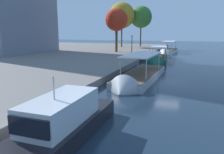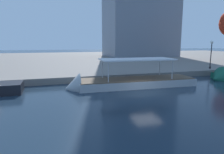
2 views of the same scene
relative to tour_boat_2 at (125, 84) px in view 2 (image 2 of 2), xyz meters
name	(u,v)px [view 2 (image 2 of 2)]	position (x,y,z in m)	size (l,w,h in m)	color
ground_plane	(146,93)	(0.88, -2.99, -0.26)	(220.00, 220.00, 0.00)	#192838
dock_promenade	(85,59)	(0.88, 30.61, 0.10)	(120.00, 55.00, 0.72)	slate
tour_boat_2	(125,84)	(0.00, 0.00, 0.00)	(13.28, 3.71, 4.17)	#9EA3A8
lamp_post	(211,50)	(14.74, 4.66, 3.09)	(0.44, 0.44, 3.98)	black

